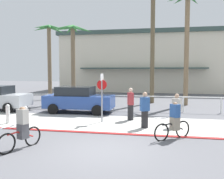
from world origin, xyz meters
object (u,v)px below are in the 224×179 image
(cyclist_red_1, at_px, (22,129))
(bollard_2, at_px, (8,114))
(stop_sign_bike_lane, at_px, (102,91))
(palm_tree_3, at_px, (153,14))
(bollard_3, at_px, (25,116))
(pedestrian_3, at_px, (145,112))
(palm_tree_1, at_px, (50,44))
(pedestrian_2, at_px, (131,105))
(car_blue_1, at_px, (79,99))
(pedestrian_1, at_px, (177,112))
(cyclist_black_0, at_px, (174,122))
(palm_tree_4, at_px, (187,22))
(palm_tree_2, at_px, (73,43))

(cyclist_red_1, bearing_deg, bollard_2, 129.40)
(stop_sign_bike_lane, height_order, palm_tree_3, palm_tree_3)
(bollard_3, relative_size, pedestrian_3, 0.58)
(palm_tree_1, bearing_deg, cyclist_red_1, -68.78)
(bollard_3, height_order, pedestrian_2, pedestrian_2)
(car_blue_1, bearing_deg, pedestrian_1, -26.73)
(bollard_2, relative_size, pedestrian_3, 0.58)
(stop_sign_bike_lane, relative_size, cyclist_red_1, 1.48)
(car_blue_1, xyz_separation_m, cyclist_red_1, (0.44, -7.44, -0.18))
(cyclist_black_0, relative_size, pedestrian_2, 0.84)
(car_blue_1, bearing_deg, palm_tree_3, 52.07)
(palm_tree_4, bearing_deg, palm_tree_2, -179.50)
(cyclist_black_0, relative_size, pedestrian_1, 0.93)
(bollard_2, height_order, car_blue_1, car_blue_1)
(palm_tree_4, relative_size, pedestrian_3, 5.05)
(bollard_2, xyz_separation_m, palm_tree_3, (6.99, 9.64, 6.81))
(palm_tree_1, xyz_separation_m, pedestrian_3, (9.47, -10.15, -4.38))
(palm_tree_2, relative_size, palm_tree_3, 0.67)
(palm_tree_1, relative_size, pedestrian_2, 3.92)
(pedestrian_1, distance_m, pedestrian_2, 2.64)
(palm_tree_1, bearing_deg, cyclist_black_0, -47.68)
(palm_tree_3, bearing_deg, pedestrian_3, -90.26)
(stop_sign_bike_lane, height_order, palm_tree_2, palm_tree_2)
(palm_tree_3, height_order, cyclist_black_0, palm_tree_3)
(bollard_3, relative_size, cyclist_red_1, 0.58)
(palm_tree_3, height_order, palm_tree_4, palm_tree_3)
(cyclist_red_1, height_order, pedestrian_1, pedestrian_1)
(palm_tree_4, bearing_deg, palm_tree_1, 171.83)
(bollard_2, distance_m, pedestrian_2, 6.42)
(car_blue_1, distance_m, cyclist_red_1, 7.45)
(pedestrian_3, bearing_deg, palm_tree_1, 133.01)
(stop_sign_bike_lane, bearing_deg, palm_tree_3, 74.47)
(cyclist_black_0, bearing_deg, palm_tree_1, 132.32)
(stop_sign_bike_lane, bearing_deg, bollard_2, -165.07)
(palm_tree_1, bearing_deg, stop_sign_bike_lane, -52.13)
(cyclist_red_1, xyz_separation_m, pedestrian_3, (4.01, 3.90, 0.10))
(bollard_2, xyz_separation_m, bollard_3, (1.21, -0.38, 0.00))
(palm_tree_2, xyz_separation_m, pedestrian_3, (6.53, -8.33, -4.23))
(palm_tree_1, xyz_separation_m, palm_tree_2, (2.94, -1.82, -0.15))
(bollard_3, height_order, cyclist_black_0, cyclist_black_0)
(palm_tree_2, height_order, car_blue_1, palm_tree_2)
(palm_tree_2, relative_size, pedestrian_3, 3.82)
(palm_tree_2, bearing_deg, palm_tree_4, 0.50)
(palm_tree_4, bearing_deg, stop_sign_bike_lane, -123.57)
(car_blue_1, relative_size, cyclist_red_1, 2.54)
(palm_tree_4, xyz_separation_m, car_blue_1, (-7.14, -4.87, -5.55))
(palm_tree_1, relative_size, palm_tree_3, 0.71)
(bollard_2, bearing_deg, palm_tree_2, 87.25)
(car_blue_1, bearing_deg, bollard_2, -122.82)
(palm_tree_1, relative_size, palm_tree_2, 1.07)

